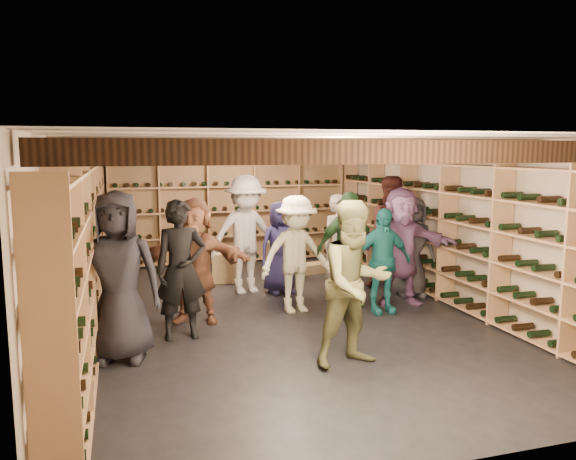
# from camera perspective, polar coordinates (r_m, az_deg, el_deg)

# --- Properties ---
(ground) EXTENTS (8.00, 8.00, 0.00)m
(ground) POSITION_cam_1_polar(r_m,az_deg,el_deg) (7.95, -0.46, -8.49)
(ground) COLOR black
(ground) RESTS_ON ground
(walls) EXTENTS (5.52, 8.02, 2.40)m
(walls) POSITION_cam_1_polar(r_m,az_deg,el_deg) (7.69, -0.48, 0.11)
(walls) COLOR tan
(walls) RESTS_ON ground
(ceiling) EXTENTS (5.50, 8.00, 0.01)m
(ceiling) POSITION_cam_1_polar(r_m,az_deg,el_deg) (7.62, -0.49, 9.09)
(ceiling) COLOR beige
(ceiling) RESTS_ON walls
(ceiling_joists) EXTENTS (5.40, 7.12, 0.18)m
(ceiling_joists) POSITION_cam_1_polar(r_m,az_deg,el_deg) (7.61, -0.48, 8.04)
(ceiling_joists) COLOR black
(ceiling_joists) RESTS_ON ground
(wine_rack_left) EXTENTS (0.32, 7.50, 2.15)m
(wine_rack_left) POSITION_cam_1_polar(r_m,az_deg,el_deg) (7.42, -19.90, -1.64)
(wine_rack_left) COLOR tan
(wine_rack_left) RESTS_ON ground
(wine_rack_right) EXTENTS (0.32, 7.50, 2.15)m
(wine_rack_right) POSITION_cam_1_polar(r_m,az_deg,el_deg) (8.77, 15.87, -0.03)
(wine_rack_right) COLOR tan
(wine_rack_right) RESTS_ON ground
(wine_rack_back) EXTENTS (4.70, 0.30, 2.15)m
(wine_rack_back) POSITION_cam_1_polar(r_m,az_deg,el_deg) (11.41, -5.84, 2.07)
(wine_rack_back) COLOR tan
(wine_rack_back) RESTS_ON ground
(crate_stack_left) EXTENTS (0.57, 0.45, 0.68)m
(crate_stack_left) POSITION_cam_1_polar(r_m,az_deg,el_deg) (9.95, -1.07, -3.06)
(crate_stack_left) COLOR tan
(crate_stack_left) RESTS_ON ground
(crate_stack_right) EXTENTS (0.55, 0.41, 0.51)m
(crate_stack_right) POSITION_cam_1_polar(r_m,az_deg,el_deg) (9.81, -6.22, -3.78)
(crate_stack_right) COLOR tan
(crate_stack_right) RESTS_ON ground
(crate_loose) EXTENTS (0.56, 0.43, 0.17)m
(crate_loose) POSITION_cam_1_polar(r_m,az_deg,el_deg) (10.52, 2.52, -3.87)
(crate_loose) COLOR tan
(crate_loose) RESTS_ON ground
(person_0) EXTENTS (1.01, 0.76, 1.86)m
(person_0) POSITION_cam_1_polar(r_m,az_deg,el_deg) (6.30, -16.85, -4.55)
(person_0) COLOR black
(person_0) RESTS_ON ground
(person_1) EXTENTS (0.64, 0.44, 1.69)m
(person_1) POSITION_cam_1_polar(r_m,az_deg,el_deg) (6.87, -10.82, -4.00)
(person_1) COLOR black
(person_1) RESTS_ON ground
(person_2) EXTENTS (0.96, 0.80, 1.76)m
(person_2) POSITION_cam_1_polar(r_m,az_deg,el_deg) (5.96, 6.86, -5.45)
(person_2) COLOR brown
(person_2) RESTS_ON ground
(person_3) EXTENTS (1.13, 0.73, 1.65)m
(person_3) POSITION_cam_1_polar(r_m,az_deg,el_deg) (7.85, 0.82, -2.50)
(person_3) COLOR beige
(person_3) RESTS_ON ground
(person_4) EXTENTS (0.87, 0.37, 1.48)m
(person_4) POSITION_cam_1_polar(r_m,az_deg,el_deg) (7.94, 9.51, -3.12)
(person_4) COLOR #1C6F71
(person_4) RESTS_ON ground
(person_5) EXTENTS (1.61, 1.01, 1.66)m
(person_5) POSITION_cam_1_polar(r_m,az_deg,el_deg) (7.50, -9.49, -3.07)
(person_5) COLOR brown
(person_5) RESTS_ON ground
(person_6) EXTENTS (0.78, 0.57, 1.48)m
(person_6) POSITION_cam_1_polar(r_m,az_deg,el_deg) (8.92, -0.74, -1.78)
(person_6) COLOR #23204E
(person_6) RESTS_ON ground
(person_7) EXTENTS (0.62, 0.43, 1.60)m
(person_7) POSITION_cam_1_polar(r_m,az_deg,el_deg) (8.70, 5.29, -1.64)
(person_7) COLOR gray
(person_7) RESTS_ON ground
(person_8) EXTENTS (1.05, 0.91, 1.86)m
(person_8) POSITION_cam_1_polar(r_m,az_deg,el_deg) (9.37, 10.70, -0.27)
(person_8) COLOR #421C18
(person_8) RESTS_ON ground
(person_9) EXTENTS (1.30, 0.86, 1.88)m
(person_9) POSITION_cam_1_polar(r_m,az_deg,el_deg) (8.92, -4.28, -0.50)
(person_9) COLOR beige
(person_9) RESTS_ON ground
(person_10) EXTENTS (1.04, 0.56, 1.69)m
(person_10) POSITION_cam_1_polar(r_m,az_deg,el_deg) (8.16, 6.04, -1.99)
(person_10) COLOR #204322
(person_10) RESTS_ON ground
(person_11) EXTENTS (1.67, 0.73, 1.74)m
(person_11) POSITION_cam_1_polar(r_m,az_deg,el_deg) (8.39, 11.39, -1.66)
(person_11) COLOR #744D7C
(person_11) RESTS_ON ground
(person_12) EXTENTS (0.79, 0.53, 1.56)m
(person_12) POSITION_cam_1_polar(r_m,az_deg,el_deg) (8.92, 12.44, -1.68)
(person_12) COLOR #2E2E33
(person_12) RESTS_ON ground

